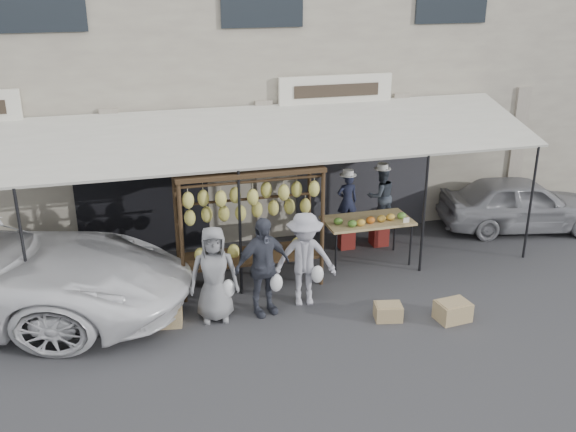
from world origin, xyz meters
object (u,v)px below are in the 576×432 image
Objects in this scene: vendor_left at (347,201)px; customer_mid at (262,266)px; banana_rack at (249,204)px; crate_far at (166,315)px; produce_table at (368,222)px; vendor_right at (381,196)px; sedan at (522,203)px; customer_right at (305,259)px; customer_left at (214,274)px; crate_near_b at (453,311)px; crate_near_a at (388,312)px.

customer_mid reaches higher than vendor_left.
crate_far is at bearing -148.23° from banana_rack.
vendor_left is at bearing 99.30° from produce_table.
sedan is (3.37, -0.03, -0.48)m from vendor_right.
banana_rack is 1.41m from customer_right.
crate_far is (-1.65, -1.02, -1.41)m from banana_rack.
vendor_left is 0.72× the size of customer_left.
customer_mid is (0.80, -0.02, 0.04)m from customer_left.
customer_left is 3.06× the size of crate_near_b.
vendor_right is 3.06m from customer_right.
banana_rack is 4.94× the size of crate_far.
crate_near_a is at bearing -27.46° from customer_right.
banana_rack is at bearing 135.88° from crate_near_a.
crate_near_b is 4.73m from sedan.
crate_near_a is (-1.09, -2.94, -0.95)m from vendor_right.
banana_rack is 1.30m from customer_mid.
customer_mid is at bearing 158.27° from crate_near_a.
banana_rack is 1.52× the size of customer_mid.
produce_table is at bearing 7.13° from banana_rack.
crate_far is 8.30m from sedan.
banana_rack is at bearing 28.85° from vendor_left.
banana_rack is at bearing 143.60° from crate_near_b.
customer_left reaches higher than vendor_left.
sedan is at bearing 23.60° from customer_left.
customer_left is 1.05m from crate_far.
sedan is (3.44, 3.22, 0.45)m from crate_near_b.
vendor_left is (2.27, 1.12, -0.54)m from banana_rack.
customer_left is 2.94m from crate_near_a.
produce_table is 1.05× the size of customer_left.
produce_table reaches higher than crate_near_a.
produce_table is 0.48× the size of sedan.
crate_near_b is at bearing -16.74° from crate_near_a.
banana_rack reaches higher than produce_table.
customer_mid is (-2.44, -1.38, -0.02)m from produce_table.
customer_left reaches higher than produce_table.
banana_rack is 1.60× the size of customer_left.
crate_near_b reaches higher than crate_near_a.
crate_near_a is (1.91, -1.86, -1.44)m from banana_rack.
customer_mid is (-0.03, -1.08, -0.71)m from banana_rack.
crate_near_b is (2.93, -2.16, -1.41)m from banana_rack.
produce_table reaches higher than crate_near_b.
vendor_right reaches higher than crate_near_b.
banana_rack is at bearing 31.77° from crate_far.
banana_rack is 3.03m from crate_near_a.
produce_table is 3.52m from customer_left.
customer_mid is 1.76m from crate_far.
sedan reaches higher than crate_far.
produce_table is (2.41, 0.30, -0.70)m from banana_rack.
vendor_right is 5.19m from crate_far.
customer_left is at bearing 163.72° from crate_near_b.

